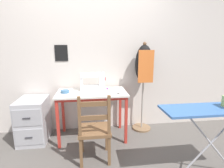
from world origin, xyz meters
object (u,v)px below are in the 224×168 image
at_px(dress_form, 144,69).
at_px(scissors, 120,94).
at_px(sewing_machine, 94,82).
at_px(thread_spool_near_machine, 107,89).
at_px(wooden_chair, 95,130).
at_px(filing_cabinet, 34,120).
at_px(ironing_board, 215,112).
at_px(fabric_bowl, 65,91).

bearing_deg(dress_form, scissors, -141.77).
bearing_deg(sewing_machine, scissors, -37.94).
bearing_deg(sewing_machine, thread_spool_near_machine, 3.40).
distance_m(wooden_chair, dress_form, 1.31).
distance_m(sewing_machine, filing_cabinet, 1.10).
relative_size(thread_spool_near_machine, filing_cabinet, 0.05).
xyz_separation_m(scissors, ironing_board, (0.88, -0.82, 0.00)).
relative_size(fabric_bowl, wooden_chair, 0.14).
height_order(filing_cabinet, ironing_board, ironing_board).
bearing_deg(ironing_board, wooden_chair, 161.29).
relative_size(sewing_machine, fabric_bowl, 3.14).
bearing_deg(wooden_chair, fabric_bowl, 125.83).
xyz_separation_m(sewing_machine, thread_spool_near_machine, (0.21, 0.01, -0.11)).
distance_m(fabric_bowl, dress_form, 1.31).
xyz_separation_m(thread_spool_near_machine, ironing_board, (1.04, -1.12, -0.01)).
xyz_separation_m(fabric_bowl, ironing_board, (1.69, -1.01, -0.01)).
height_order(sewing_machine, ironing_board, sewing_machine).
height_order(sewing_machine, filing_cabinet, sewing_machine).
height_order(fabric_bowl, ironing_board, ironing_board).
bearing_deg(filing_cabinet, wooden_chair, -34.09).
bearing_deg(filing_cabinet, scissors, -9.88).
xyz_separation_m(fabric_bowl, dress_form, (1.27, 0.18, 0.29)).
xyz_separation_m(sewing_machine, dress_form, (0.83, 0.08, 0.18)).
relative_size(sewing_machine, ironing_board, 0.34).
distance_m(wooden_chair, filing_cabinet, 1.11).
bearing_deg(fabric_bowl, sewing_machine, 13.08).
xyz_separation_m(scissors, wooden_chair, (-0.39, -0.39, -0.34)).
height_order(scissors, filing_cabinet, scissors).
relative_size(filing_cabinet, dress_form, 0.44).
bearing_deg(dress_form, ironing_board, -70.45).
bearing_deg(thread_spool_near_machine, filing_cabinet, -176.50).
distance_m(thread_spool_near_machine, ironing_board, 1.53).
bearing_deg(dress_form, wooden_chair, -138.39).
bearing_deg(scissors, filing_cabinet, 170.12).
distance_m(filing_cabinet, ironing_board, 2.47).
height_order(thread_spool_near_machine, filing_cabinet, thread_spool_near_machine).
bearing_deg(wooden_chair, dress_form, 41.61).
height_order(wooden_chair, dress_form, dress_form).
bearing_deg(sewing_machine, dress_form, 5.31).
xyz_separation_m(sewing_machine, ironing_board, (1.25, -1.11, -0.12)).
height_order(thread_spool_near_machine, ironing_board, ironing_board).
bearing_deg(fabric_bowl, ironing_board, -30.82).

